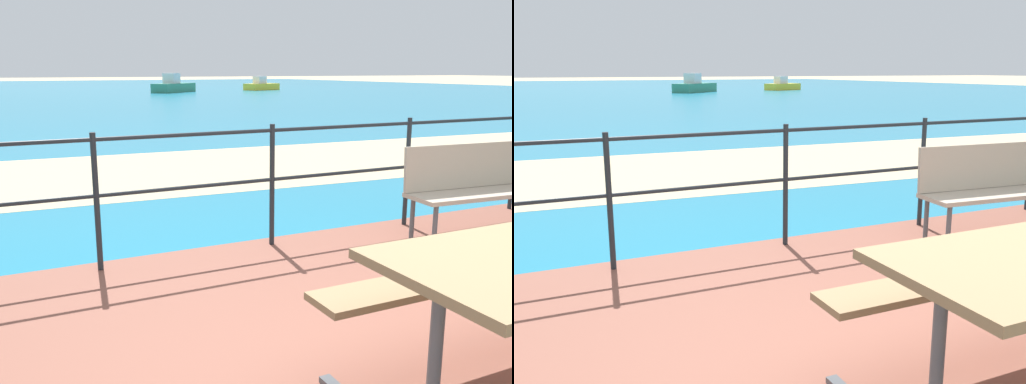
# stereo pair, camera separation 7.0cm
# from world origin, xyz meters

# --- Properties ---
(patio_paving) EXTENTS (6.40, 5.20, 0.06)m
(patio_paving) POSITION_xyz_m (0.00, 0.00, 0.03)
(patio_paving) COLOR brown
(patio_paving) RESTS_ON ground
(sea_water) EXTENTS (90.00, 90.00, 0.01)m
(sea_water) POSITION_xyz_m (0.00, 40.00, 0.01)
(sea_water) COLOR teal
(sea_water) RESTS_ON ground
(beach_strip) EXTENTS (54.13, 6.60, 0.01)m
(beach_strip) POSITION_xyz_m (0.00, 6.68, 0.01)
(beach_strip) COLOR tan
(beach_strip) RESTS_ON ground
(park_bench) EXTENTS (1.45, 0.52, 0.86)m
(park_bench) POSITION_xyz_m (1.69, 1.73, 0.59)
(park_bench) COLOR tan
(park_bench) RESTS_ON patio_paving
(railing_fence) EXTENTS (5.94, 0.04, 1.05)m
(railing_fence) POSITION_xyz_m (0.00, 2.42, 0.73)
(railing_fence) COLOR #1E2328
(railing_fence) RESTS_ON patio_paving
(boat_near) EXTENTS (3.91, 3.66, 1.31)m
(boat_near) POSITION_xyz_m (9.86, 36.50, 0.42)
(boat_near) COLOR #338466
(boat_near) RESTS_ON sea_water
(boat_mid) EXTENTS (3.44, 2.20, 1.05)m
(boat_mid) POSITION_xyz_m (17.39, 37.85, 0.34)
(boat_mid) COLOR yellow
(boat_mid) RESTS_ON sea_water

